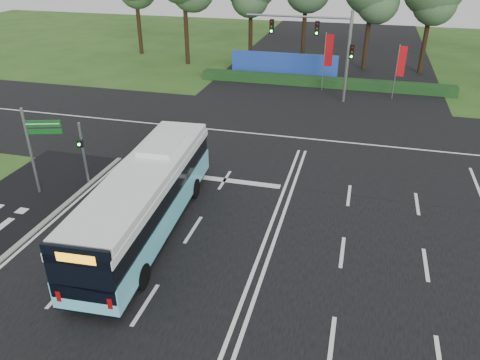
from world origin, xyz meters
name	(u,v)px	position (x,y,z in m)	size (l,w,h in m)	color
ground	(265,241)	(0.00, 0.00, 0.00)	(120.00, 120.00, 0.00)	#29531B
road_main	(265,241)	(0.00, 0.00, 0.02)	(20.00, 120.00, 0.04)	black
road_cross	(303,139)	(0.00, 12.00, 0.03)	(120.00, 14.00, 0.05)	black
kerb_strip	(19,244)	(-10.10, -3.00, 0.06)	(0.25, 18.00, 0.12)	gray
city_bus	(147,198)	(-5.17, -0.51, 1.69)	(3.16, 11.80, 3.35)	#62D1E4
pedestrian_signal	(83,151)	(-10.31, 2.87, 1.87)	(0.32, 0.42, 3.41)	gray
street_sign	(36,142)	(-11.81, 1.38, 2.84)	(1.71, 0.61, 4.57)	gray
banner_flag_mid	(328,54)	(0.25, 23.15, 3.16)	(0.71, 0.21, 4.87)	gray
banner_flag_right	(400,64)	(6.00, 22.16, 2.87)	(0.64, 0.17, 4.40)	gray
traffic_light_gantry	(325,41)	(0.21, 20.50, 4.66)	(8.41, 0.28, 7.00)	gray
hedge	(323,82)	(0.00, 24.50, 0.40)	(22.00, 1.20, 0.80)	#123414
blue_hoarding	(284,65)	(-4.00, 27.00, 1.10)	(10.00, 0.30, 2.20)	#1F41AA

